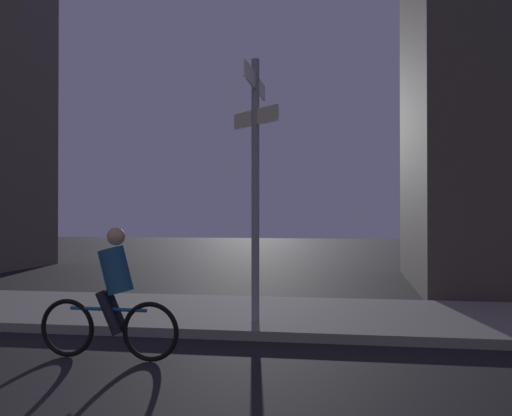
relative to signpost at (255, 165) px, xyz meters
The scene contains 3 objects.
sidewalk_kerb 2.95m from the signpost, 144.05° to the left, with size 40.00×3.43×0.14m, color gray.
signpost is the anchor object (origin of this frame).
cyclist 3.06m from the signpost, 124.96° to the right, with size 1.82×0.34×1.61m.
Camera 1 is at (2.80, -2.61, 1.77)m, focal length 40.99 mm.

